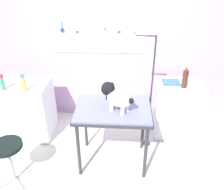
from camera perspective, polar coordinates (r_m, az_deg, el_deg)
name	(u,v)px	position (r m, az deg, el deg)	size (l,w,h in m)	color
ground	(102,167)	(3.40, -2.24, -16.53)	(4.40, 4.00, 0.04)	silver
rear_wall_panel	(108,51)	(3.85, -0.86, 10.25)	(4.00, 0.11, 2.30)	#B594BE
grooming_table	(113,114)	(2.99, 0.27, -4.36)	(0.93, 0.67, 0.85)	#2D2D33
grooming_arm	(150,100)	(3.30, 8.85, -1.07)	(0.30, 0.11, 1.64)	#2D2D33
dog	(116,97)	(2.82, 0.90, -0.37)	(0.43, 0.34, 0.33)	white
counter_left	(25,109)	(3.90, -19.76, -3.17)	(0.80, 0.58, 0.86)	silver
cabinet_right	(177,109)	(3.83, 14.97, -3.16)	(0.68, 0.54, 0.84)	silver
stool	(8,151)	(3.14, -23.21, -11.94)	(0.36, 0.36, 0.57)	#9E9EA3
pump_bottle_white	(2,83)	(3.57, -24.22, 2.52)	(0.06, 0.06, 0.22)	#3B9A6A
spray_bottle_tall	(24,84)	(3.42, -19.93, 2.46)	(0.06, 0.06, 0.24)	gold
soda_bottle	(185,78)	(3.50, 16.71, 3.72)	(0.08, 0.08, 0.29)	#43271A
supply_tray	(171,82)	(3.61, 13.63, 2.90)	(0.24, 0.18, 0.04)	blue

